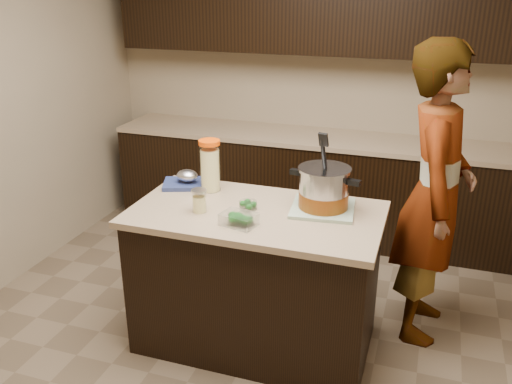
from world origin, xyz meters
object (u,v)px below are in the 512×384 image
stock_pot (324,190)px  person (435,196)px  lemonade_pitcher (210,168)px  island (256,278)px

stock_pot → person: bearing=40.7°
lemonade_pitcher → person: person is taller
island → lemonade_pitcher: bearing=149.1°
stock_pot → person: 0.71m
lemonade_pitcher → stock_pot: bearing=-6.4°
island → person: bearing=26.8°
island → stock_pot: size_ratio=3.37×
stock_pot → person: (0.62, 0.35, -0.09)m
person → stock_pot: bearing=121.7°
lemonade_pitcher → island: bearing=-30.9°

